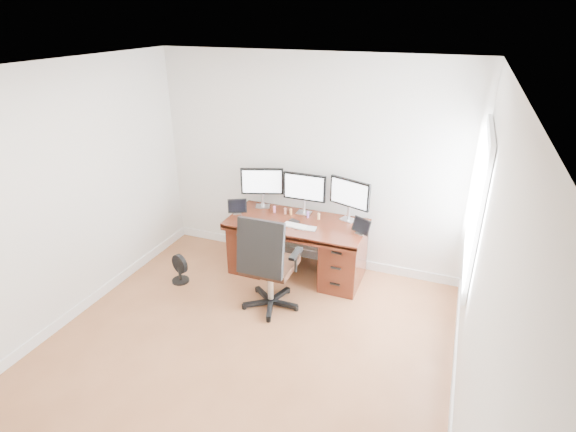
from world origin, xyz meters
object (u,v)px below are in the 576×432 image
(desk, at_px, (297,245))
(floor_fan, at_px, (179,269))
(keyboard, at_px, (295,226))
(office_chair, at_px, (268,279))
(monitor_center, at_px, (304,188))

(desk, xyz_separation_m, floor_fan, (-1.30, -0.73, -0.22))
(keyboard, bearing_deg, floor_fan, -151.72)
(desk, height_order, keyboard, keyboard)
(floor_fan, height_order, keyboard, keyboard)
(desk, distance_m, floor_fan, 1.51)
(office_chair, bearing_deg, floor_fan, 175.25)
(floor_fan, bearing_deg, desk, 49.20)
(desk, height_order, floor_fan, desk)
(monitor_center, bearing_deg, floor_fan, -143.36)
(office_chair, xyz_separation_m, monitor_center, (0.04, 1.07, 0.70))
(keyboard, bearing_deg, desk, 104.75)
(keyboard, bearing_deg, monitor_center, 99.20)
(monitor_center, relative_size, keyboard, 1.91)
(office_chair, distance_m, monitor_center, 1.28)
(desk, height_order, monitor_center, monitor_center)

